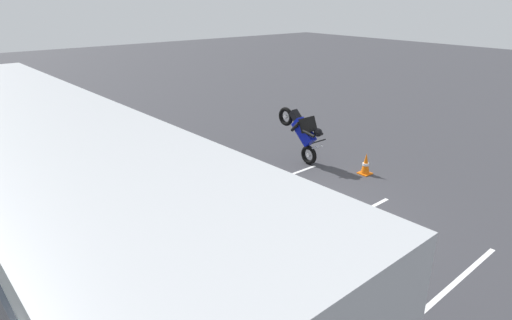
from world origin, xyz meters
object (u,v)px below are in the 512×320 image
at_px(spectator_far_left, 243,234).
at_px(spectator_far_right, 133,163).
at_px(spectator_right, 151,177).
at_px(spectator_left, 214,204).
at_px(tour_bus, 48,208).
at_px(stunt_motorcycle, 303,131).
at_px(spectator_centre, 174,194).
at_px(traffic_cone, 366,164).

bearing_deg(spectator_far_left, spectator_far_right, 0.72).
distance_m(spectator_far_left, spectator_right, 3.25).
xyz_separation_m(spectator_left, spectator_far_right, (3.31, 0.21, -0.08)).
xyz_separation_m(spectator_left, spectator_right, (2.10, 0.31, -0.03)).
distance_m(tour_bus, spectator_right, 2.96).
bearing_deg(tour_bus, stunt_motorcycle, -75.68).
relative_size(spectator_left, spectator_far_right, 1.07).
distance_m(spectator_centre, spectator_far_right, 2.35).
relative_size(spectator_centre, spectator_right, 0.99).
height_order(spectator_far_right, traffic_cone, spectator_far_right).
bearing_deg(spectator_right, tour_bus, 121.21).
bearing_deg(stunt_motorcycle, traffic_cone, -158.59).
xyz_separation_m(spectator_far_left, stunt_motorcycle, (3.72, -5.12, 0.03)).
xyz_separation_m(spectator_centre, spectator_far_right, (2.35, -0.13, -0.04)).
distance_m(spectator_left, traffic_cone, 5.80).
height_order(tour_bus, spectator_far_left, tour_bus).
xyz_separation_m(tour_bus, spectator_centre, (0.37, -2.45, -0.61)).
bearing_deg(tour_bus, spectator_right, -58.79).
relative_size(spectator_centre, spectator_far_right, 1.03).
distance_m(spectator_right, stunt_motorcycle, 5.31).
bearing_deg(spectator_far_left, stunt_motorcycle, -54.00).
bearing_deg(stunt_motorcycle, spectator_right, 95.17).
relative_size(spectator_right, spectator_far_right, 1.04).
height_order(spectator_centre, traffic_cone, spectator_centre).
bearing_deg(spectator_left, spectator_far_right, 3.61).
relative_size(spectator_right, stunt_motorcycle, 0.87).
height_order(spectator_centre, spectator_right, spectator_right).
distance_m(tour_bus, traffic_cone, 8.61).
bearing_deg(spectator_centre, spectator_right, -1.26).
bearing_deg(traffic_cone, tour_bus, 90.65).
bearing_deg(spectator_left, spectator_far_left, 172.41).
relative_size(spectator_far_left, spectator_left, 0.93).
xyz_separation_m(tour_bus, spectator_left, (-0.59, -2.79, -0.58)).
height_order(spectator_right, traffic_cone, spectator_right).
distance_m(spectator_left, spectator_centre, 1.02).
xyz_separation_m(spectator_left, stunt_motorcycle, (2.57, -4.97, -0.06)).
height_order(spectator_centre, spectator_far_right, spectator_centre).
height_order(spectator_far_left, stunt_motorcycle, stunt_motorcycle).
xyz_separation_m(spectator_centre, spectator_right, (1.13, -0.02, 0.01)).
xyz_separation_m(tour_bus, spectator_far_left, (-1.74, -2.64, -0.67)).
distance_m(spectator_centre, spectator_right, 1.13).
height_order(spectator_left, spectator_right, spectator_left).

